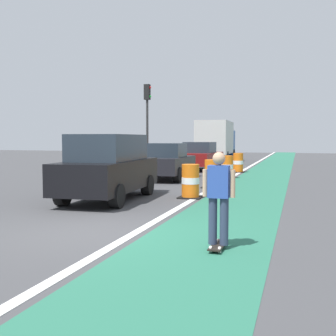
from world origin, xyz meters
TOP-DOWN VIEW (x-y plane):
  - ground_plane at (0.00, 0.00)m, footprint 100.00×100.00m
  - bike_lane_strip at (2.40, 12.00)m, footprint 2.50×80.00m
  - lane_divider_stripe at (0.90, 12.00)m, footprint 0.20×80.00m
  - skateboarder_on_lane at (2.74, -0.59)m, footprint 0.57×0.80m
  - parked_suv_nearest at (-1.60, 4.22)m, footprint 2.08×4.68m
  - parked_sedan_second at (-1.81, 10.96)m, footprint 2.01×4.15m
  - parked_sedan_third at (-1.59, 17.07)m, footprint 2.07×4.18m
  - traffic_barrel_front at (0.73, 5.40)m, footprint 0.73×0.73m
  - traffic_barrel_mid at (0.83, 8.42)m, footprint 0.73×0.73m
  - traffic_barrel_back at (0.77, 12.47)m, footprint 0.73×0.73m
  - traffic_barrel_far at (0.79, 16.14)m, footprint 0.73×0.73m
  - delivery_truck_down_block at (-2.24, 25.72)m, footprint 2.67×7.70m
  - traffic_light_corner at (-4.59, 16.02)m, footprint 0.41×0.32m
  - pedestrian_crossing at (-4.41, 11.89)m, footprint 0.34×0.20m
  - pedestrian_waiting at (-4.61, 11.31)m, footprint 0.34×0.20m

SIDE VIEW (x-z plane):
  - ground_plane at x=0.00m, z-range 0.00..0.00m
  - bike_lane_strip at x=2.40m, z-range 0.00..0.01m
  - lane_divider_stripe at x=0.90m, z-range 0.00..0.01m
  - traffic_barrel_front at x=0.73m, z-range -0.01..1.08m
  - traffic_barrel_mid at x=0.83m, z-range -0.01..1.08m
  - traffic_barrel_back at x=0.77m, z-range -0.01..1.08m
  - traffic_barrel_far at x=0.79m, z-range -0.01..1.08m
  - parked_sedan_second at x=-1.81m, z-range -0.02..1.68m
  - parked_sedan_third at x=-1.59m, z-range -0.02..1.68m
  - pedestrian_crossing at x=-4.41m, z-range 0.06..1.67m
  - pedestrian_waiting at x=-4.61m, z-range 0.06..1.67m
  - skateboarder_on_lane at x=2.74m, z-range 0.07..1.76m
  - parked_suv_nearest at x=-1.60m, z-range 0.02..2.06m
  - delivery_truck_down_block at x=-2.24m, z-range 0.23..3.46m
  - traffic_light_corner at x=-4.59m, z-range 0.95..6.05m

